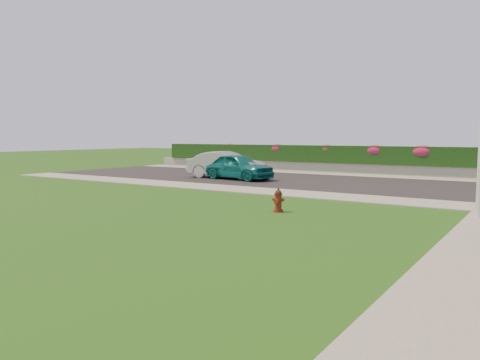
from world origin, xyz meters
The scene contains 15 objects.
ground centered at (0.00, 0.00, 0.00)m, with size 120.00×120.00×0.00m, color black.
street_far centered at (-5.00, 14.00, 0.02)m, with size 26.00×8.00×0.04m, color black.
sidewalk_right centered at (7.00, -2.00, 0.02)m, with size 2.00×20.00×0.04m, color gray.
sidewalk_far centered at (-6.00, 9.00, 0.02)m, with size 24.00×2.00×0.04m, color gray.
sidewalk_beyond centered at (-1.00, 19.00, 0.02)m, with size 34.00×2.00×0.04m, color gray.
retaining_wall centered at (-1.00, 20.50, 0.30)m, with size 34.00×0.40×0.60m, color gray.
hedge centered at (-1.00, 20.60, 1.15)m, with size 32.00×0.90×1.10m, color black.
fire_hydrant centered at (1.08, 4.74, 0.34)m, with size 0.37×0.35×0.72m.
sedan_teal centered at (-5.71, 12.67, 0.72)m, with size 1.62×4.02×1.37m, color #0D6A67.
sedan_silver centered at (-6.65, 12.99, 0.75)m, with size 1.51×4.34×1.43m, color #ACAFB4.
flower_clump_a centered at (-11.59, 20.50, 1.49)m, with size 1.06×0.68×0.53m, color #C2215F.
flower_clump_b centered at (-7.67, 20.50, 1.45)m, with size 1.24×0.80×0.62m, color #C2215F.
flower_clump_c centered at (-4.05, 20.50, 1.47)m, with size 1.14×0.73×0.57m, color #C2215F.
flower_clump_d centered at (-0.93, 20.50, 1.43)m, with size 1.36×0.87×0.68m, color #C2215F.
flower_clump_e centered at (1.80, 20.50, 1.41)m, with size 1.44×0.93×0.72m, color #C2215F.
Camera 1 is at (7.89, -7.62, 2.29)m, focal length 35.00 mm.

